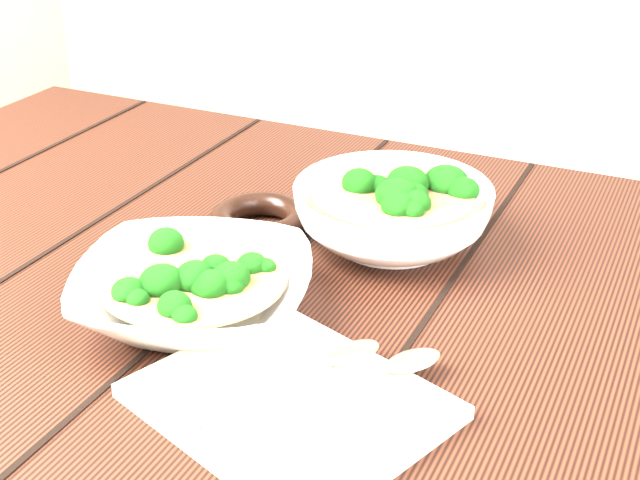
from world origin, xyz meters
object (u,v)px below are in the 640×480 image
at_px(table, 264,369).
at_px(napkin, 290,402).
at_px(soup_bowl_front, 194,290).
at_px(soup_bowl_back, 392,213).
at_px(trivet, 260,220).

height_order(table, napkin, napkin).
bearing_deg(table, soup_bowl_front, -96.54).
xyz_separation_m(soup_bowl_back, trivet, (-0.14, -0.03, -0.02)).
height_order(table, trivet, trivet).
bearing_deg(napkin, trivet, 142.61).
bearing_deg(soup_bowl_front, trivet, 99.89).
bearing_deg(soup_bowl_back, soup_bowl_front, -116.73).
relative_size(table, soup_bowl_front, 4.41).
height_order(soup_bowl_back, trivet, soup_bowl_back).
height_order(table, soup_bowl_front, soup_bowl_front).
distance_m(table, soup_bowl_back, 0.21).
relative_size(table, napkin, 5.47).
distance_m(soup_bowl_front, napkin, 0.16).
bearing_deg(napkin, soup_bowl_front, 168.95).
xyz_separation_m(table, trivet, (-0.04, 0.08, 0.13)).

